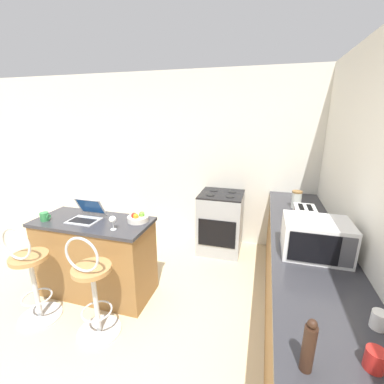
{
  "coord_description": "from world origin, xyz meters",
  "views": [
    {
      "loc": [
        1.27,
        -1.34,
        1.97
      ],
      "look_at": [
        0.38,
        1.8,
        0.99
      ],
      "focal_mm": 24.0,
      "sensor_mm": 36.0,
      "label": 1
    }
  ],
  "objects_px": {
    "stove_range": "(221,222)",
    "mug_green": "(45,217)",
    "fruit_bowl": "(138,218)",
    "wine_glass_tall": "(113,220)",
    "laptop": "(87,214)",
    "mug_red": "(376,360)",
    "bar_stool_far": "(93,289)",
    "bar_stool_near": "(31,276)",
    "microwave": "(316,238)",
    "toaster": "(304,216)",
    "mug_white": "(380,320)",
    "pepper_mill": "(309,346)",
    "storage_jar": "(296,199)"
  },
  "relations": [
    {
      "from": "storage_jar",
      "to": "toaster",
      "type": "bearing_deg",
      "value": -86.48
    },
    {
      "from": "laptop",
      "to": "pepper_mill",
      "type": "height_order",
      "value": "pepper_mill"
    },
    {
      "from": "bar_stool_near",
      "to": "wine_glass_tall",
      "type": "relative_size",
      "value": 7.25
    },
    {
      "from": "bar_stool_near",
      "to": "pepper_mill",
      "type": "distance_m",
      "value": 2.46
    },
    {
      "from": "bar_stool_far",
      "to": "microwave",
      "type": "distance_m",
      "value": 1.94
    },
    {
      "from": "fruit_bowl",
      "to": "stove_range",
      "type": "bearing_deg",
      "value": 61.02
    },
    {
      "from": "bar_stool_near",
      "to": "stove_range",
      "type": "distance_m",
      "value": 2.41
    },
    {
      "from": "toaster",
      "to": "pepper_mill",
      "type": "height_order",
      "value": "pepper_mill"
    },
    {
      "from": "bar_stool_near",
      "to": "pepper_mill",
      "type": "relative_size",
      "value": 3.88
    },
    {
      "from": "mug_white",
      "to": "pepper_mill",
      "type": "bearing_deg",
      "value": -138.65
    },
    {
      "from": "pepper_mill",
      "to": "fruit_bowl",
      "type": "bearing_deg",
      "value": 138.96
    },
    {
      "from": "mug_green",
      "to": "bar_stool_near",
      "type": "bearing_deg",
      "value": -70.71
    },
    {
      "from": "wine_glass_tall",
      "to": "mug_green",
      "type": "height_order",
      "value": "wine_glass_tall"
    },
    {
      "from": "laptop",
      "to": "bar_stool_near",
      "type": "bearing_deg",
      "value": -115.85
    },
    {
      "from": "microwave",
      "to": "fruit_bowl",
      "type": "bearing_deg",
      "value": 172.57
    },
    {
      "from": "microwave",
      "to": "storage_jar",
      "type": "height_order",
      "value": "microwave"
    },
    {
      "from": "pepper_mill",
      "to": "mug_white",
      "type": "bearing_deg",
      "value": 41.35
    },
    {
      "from": "laptop",
      "to": "mug_red",
      "type": "xyz_separation_m",
      "value": [
        2.34,
        -1.11,
        -0.0
      ]
    },
    {
      "from": "laptop",
      "to": "stove_range",
      "type": "bearing_deg",
      "value": 46.98
    },
    {
      "from": "fruit_bowl",
      "to": "wine_glass_tall",
      "type": "xyz_separation_m",
      "value": [
        -0.14,
        -0.25,
        0.07
      ]
    },
    {
      "from": "laptop",
      "to": "mug_red",
      "type": "height_order",
      "value": "laptop"
    },
    {
      "from": "bar_stool_near",
      "to": "microwave",
      "type": "relative_size",
      "value": 2.08
    },
    {
      "from": "wine_glass_tall",
      "to": "bar_stool_far",
      "type": "bearing_deg",
      "value": -90.09
    },
    {
      "from": "laptop",
      "to": "stove_range",
      "type": "distance_m",
      "value": 1.89
    },
    {
      "from": "toaster",
      "to": "mug_green",
      "type": "xyz_separation_m",
      "value": [
        -2.64,
        -0.67,
        -0.05
      ]
    },
    {
      "from": "mug_red",
      "to": "pepper_mill",
      "type": "distance_m",
      "value": 0.32
    },
    {
      "from": "bar_stool_far",
      "to": "wine_glass_tall",
      "type": "bearing_deg",
      "value": 89.91
    },
    {
      "from": "bar_stool_far",
      "to": "fruit_bowl",
      "type": "relative_size",
      "value": 4.71
    },
    {
      "from": "bar_stool_far",
      "to": "wine_glass_tall",
      "type": "distance_m",
      "value": 0.64
    },
    {
      "from": "storage_jar",
      "to": "pepper_mill",
      "type": "xyz_separation_m",
      "value": [
        -0.16,
        -2.2,
        0.02
      ]
    },
    {
      "from": "mug_green",
      "to": "storage_jar",
      "type": "relative_size",
      "value": 0.5
    },
    {
      "from": "stove_range",
      "to": "pepper_mill",
      "type": "relative_size",
      "value": 3.36
    },
    {
      "from": "pepper_mill",
      "to": "laptop",
      "type": "bearing_deg",
      "value": 149.63
    },
    {
      "from": "bar_stool_far",
      "to": "stove_range",
      "type": "height_order",
      "value": "bar_stool_far"
    },
    {
      "from": "stove_range",
      "to": "mug_green",
      "type": "height_order",
      "value": "mug_green"
    },
    {
      "from": "bar_stool_near",
      "to": "pepper_mill",
      "type": "xyz_separation_m",
      "value": [
        2.31,
        -0.65,
        0.53
      ]
    },
    {
      "from": "toaster",
      "to": "mug_green",
      "type": "height_order",
      "value": "toaster"
    },
    {
      "from": "laptop",
      "to": "mug_red",
      "type": "distance_m",
      "value": 2.59
    },
    {
      "from": "toaster",
      "to": "mug_red",
      "type": "height_order",
      "value": "toaster"
    },
    {
      "from": "wine_glass_tall",
      "to": "storage_jar",
      "type": "distance_m",
      "value": 2.13
    },
    {
      "from": "mug_red",
      "to": "wine_glass_tall",
      "type": "bearing_deg",
      "value": 153.52
    },
    {
      "from": "storage_jar",
      "to": "fruit_bowl",
      "type": "bearing_deg",
      "value": -151.21
    },
    {
      "from": "mug_white",
      "to": "storage_jar",
      "type": "xyz_separation_m",
      "value": [
        -0.24,
        1.85,
        0.06
      ]
    },
    {
      "from": "microwave",
      "to": "mug_red",
      "type": "distance_m",
      "value": 1.0
    },
    {
      "from": "fruit_bowl",
      "to": "wine_glass_tall",
      "type": "bearing_deg",
      "value": -118.19
    },
    {
      "from": "fruit_bowl",
      "to": "mug_white",
      "type": "height_order",
      "value": "fruit_bowl"
    },
    {
      "from": "microwave",
      "to": "storage_jar",
      "type": "bearing_deg",
      "value": 91.66
    },
    {
      "from": "toaster",
      "to": "storage_jar",
      "type": "relative_size",
      "value": 1.33
    },
    {
      "from": "stove_range",
      "to": "mug_white",
      "type": "height_order",
      "value": "mug_white"
    },
    {
      "from": "fruit_bowl",
      "to": "pepper_mill",
      "type": "xyz_separation_m",
      "value": [
        1.49,
        -1.29,
        0.09
      ]
    }
  ]
}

